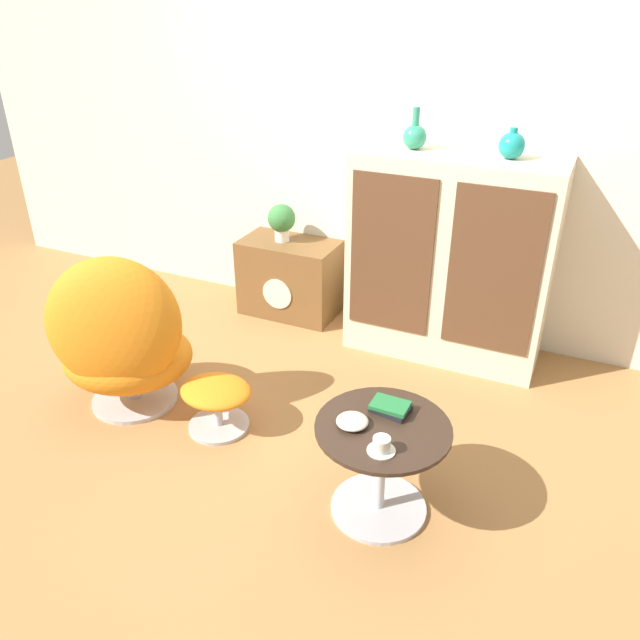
% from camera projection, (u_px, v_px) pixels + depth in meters
% --- Properties ---
extents(ground_plane, '(12.00, 12.00, 0.00)m').
position_uv_depth(ground_plane, '(267.00, 452.00, 3.07)').
color(ground_plane, '#A87542').
extents(wall_back, '(6.40, 0.06, 2.60)m').
position_uv_depth(wall_back, '(388.00, 123.00, 3.74)').
color(wall_back, silver).
rests_on(wall_back, ground_plane).
extents(sideboard, '(1.15, 0.49, 1.22)m').
position_uv_depth(sideboard, '(450.00, 259.00, 3.66)').
color(sideboard, beige).
rests_on(sideboard, ground_plane).
extents(tv_console, '(0.65, 0.38, 0.52)m').
position_uv_depth(tv_console, '(290.00, 278.00, 4.28)').
color(tv_console, brown).
rests_on(tv_console, ground_plane).
extents(egg_chair, '(0.88, 0.85, 0.91)m').
position_uv_depth(egg_chair, '(121.00, 342.00, 3.21)').
color(egg_chair, '#B7B7BC').
rests_on(egg_chair, ground_plane).
extents(ottoman, '(0.37, 0.32, 0.27)m').
position_uv_depth(ottoman, '(216.00, 397.00, 3.16)').
color(ottoman, '#B7B7BC').
rests_on(ottoman, ground_plane).
extents(coffee_table, '(0.56, 0.56, 0.45)m').
position_uv_depth(coffee_table, '(381.00, 460.00, 2.61)').
color(coffee_table, '#B7B7BC').
rests_on(coffee_table, ground_plane).
extents(vase_leftmost, '(0.13, 0.13, 0.23)m').
position_uv_depth(vase_leftmost, '(415.00, 136.00, 3.44)').
color(vase_leftmost, '#2D8E6B').
rests_on(vase_leftmost, sideboard).
extents(vase_inner_left, '(0.14, 0.14, 0.16)m').
position_uv_depth(vase_inner_left, '(512.00, 145.00, 3.25)').
color(vase_inner_left, teal).
rests_on(vase_inner_left, sideboard).
extents(potted_plant, '(0.18, 0.18, 0.25)m').
position_uv_depth(potted_plant, '(282.00, 220.00, 4.10)').
color(potted_plant, silver).
rests_on(potted_plant, tv_console).
extents(teacup, '(0.11, 0.11, 0.06)m').
position_uv_depth(teacup, '(381.00, 446.00, 2.38)').
color(teacup, silver).
rests_on(teacup, coffee_table).
extents(book_stack, '(0.17, 0.13, 0.04)m').
position_uv_depth(book_stack, '(390.00, 407.00, 2.61)').
color(book_stack, black).
rests_on(book_stack, coffee_table).
extents(bowl, '(0.13, 0.13, 0.04)m').
position_uv_depth(bowl, '(352.00, 421.00, 2.53)').
color(bowl, beige).
rests_on(bowl, coffee_table).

